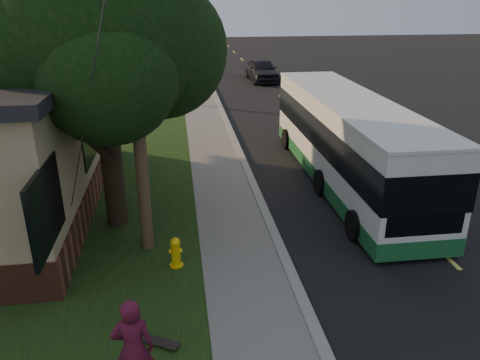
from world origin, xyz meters
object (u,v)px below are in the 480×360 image
object	(u,v)px
utility_pole	(133,63)
distant_car	(262,70)
bare_tree_far	(167,46)
transit_bus	(347,139)
skateboarder	(133,349)
bare_tree_near	(156,65)
fire_hydrant	(176,252)
skateboard_spare	(158,342)
traffic_signal	(206,27)
leafy_tree	(100,32)

from	to	relation	value
utility_pole	distant_car	bearing A→B (deg)	72.97
bare_tree_far	transit_bus	bearing A→B (deg)	-76.39
skateboarder	bare_tree_near	bearing A→B (deg)	-90.27
fire_hydrant	skateboarder	bearing A→B (deg)	-99.91
bare_tree_near	transit_bus	distance (m)	14.92
bare_tree_far	skateboarder	bearing A→B (deg)	-90.43
utility_pole	skateboard_spare	world-z (taller)	utility_pole
bare_tree_near	traffic_signal	world-z (taller)	traffic_signal
utility_pole	bare_tree_far	bearing A→B (deg)	89.40
traffic_signal	transit_bus	world-z (taller)	traffic_signal
transit_bus	skateboarder	distance (m)	10.55
transit_bus	skateboarder	world-z (taller)	transit_bus
utility_pole	fire_hydrant	bearing A→B (deg)	-54.62
leafy_tree	transit_bus	xyz separation A→B (m)	(7.31, 2.00, -3.63)
bare_tree_near	bare_tree_far	world-z (taller)	bare_tree_near
utility_pole	transit_bus	distance (m)	8.03
leafy_tree	skateboard_spare	distance (m)	7.39
skateboard_spare	fire_hydrant	bearing A→B (deg)	82.34
utility_pole	bare_tree_far	world-z (taller)	utility_pole
utility_pole	distant_car	size ratio (longest dim) A/B	1.93
fire_hydrant	bare_tree_far	bearing A→B (deg)	90.76
distant_car	skateboarder	bearing A→B (deg)	-106.07
bare_tree_far	skateboarder	size ratio (longest dim) A/B	2.25
traffic_signal	distant_car	bearing A→B (deg)	-71.07
fire_hydrant	distant_car	xyz separation A→B (m)	(6.43, 24.29, 0.37)
fire_hydrant	distant_car	distance (m)	25.13
traffic_signal	distant_car	xyz separation A→B (m)	(3.33, -9.71, -2.36)
traffic_signal	distant_car	world-z (taller)	traffic_signal
utility_pole	skateboarder	distance (m)	5.97
leafy_tree	skateboarder	xyz separation A→B (m)	(0.92, -6.37, -4.20)
bare_tree_far	skateboard_spare	xyz separation A→B (m)	(0.05, -32.62, -1.88)
leafy_tree	bare_tree_near	xyz separation A→B (m)	(0.67, 15.35, -3.02)
fire_hydrant	traffic_signal	world-z (taller)	traffic_signal
leafy_tree	skateboard_spare	world-z (taller)	leafy_tree
utility_pole	bare_tree_near	distance (m)	17.19
leafy_tree	bare_tree_near	distance (m)	15.66
fire_hydrant	bare_tree_far	xyz separation A→B (m)	(-0.40, 30.00, 1.57)
bare_tree_near	bare_tree_far	size ratio (longest dim) A/B	1.07
fire_hydrant	skateboarder	distance (m)	3.82
fire_hydrant	bare_tree_near	distance (m)	18.10
bare_tree_near	transit_bus	bearing A→B (deg)	-63.56
transit_bus	skateboard_spare	world-z (taller)	transit_bus
fire_hydrant	skateboard_spare	bearing A→B (deg)	-97.66
skateboard_spare	distant_car	world-z (taller)	distant_car
fire_hydrant	bare_tree_near	size ratio (longest dim) A/B	0.17
bare_tree_near	skateboarder	size ratio (longest dim) A/B	2.40
leafy_tree	distant_car	world-z (taller)	leafy_tree
bare_tree_near	bare_tree_far	distance (m)	12.01
traffic_signal	skateboarder	xyz separation A→B (m)	(-3.75, -37.72, -2.20)
fire_hydrant	skateboard_spare	size ratio (longest dim) A/B	0.92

